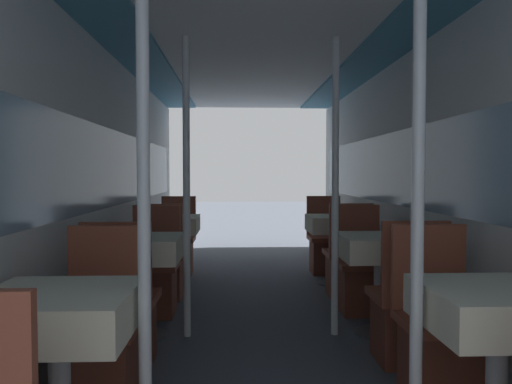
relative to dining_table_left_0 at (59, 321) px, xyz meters
name	(u,v)px	position (x,y,z in m)	size (l,w,h in m)	color
wall_left	(97,184)	(-0.38, 1.97, 0.52)	(0.05, 8.19, 2.27)	silver
wall_right	(419,184)	(2.21, 1.97, 0.52)	(0.05, 8.19, 2.27)	silver
ceiling_panel	(260,39)	(0.91, 1.97, 1.67)	(2.59, 8.19, 0.07)	silver
dining_table_left_0	(59,321)	(0.00, 0.00, 0.00)	(0.60, 0.60, 0.76)	#4C4C51
chair_left_far_0	(100,352)	(0.00, 0.60, -0.35)	(0.43, 0.43, 0.95)	brown
support_pole_left_0	(144,200)	(0.35, 0.00, 0.49)	(0.05, 0.05, 2.27)	silver
dining_table_left_1	(141,253)	(0.00, 1.74, 0.00)	(0.60, 0.60, 0.76)	#4C4C51
chair_left_near_1	(123,322)	(0.00, 1.14, -0.35)	(0.43, 0.43, 0.95)	brown
chair_left_far_1	(154,281)	(0.00, 2.33, -0.35)	(0.43, 0.43, 0.95)	brown
support_pole_left_1	(187,188)	(0.35, 1.74, 0.49)	(0.05, 0.05, 2.27)	silver
dining_table_left_2	(171,228)	(0.00, 3.47, 0.00)	(0.60, 0.60, 0.76)	#4C4C51
chair_left_near_2	(163,269)	(0.00, 2.87, -0.35)	(0.43, 0.43, 0.95)	brown
chair_left_far_2	(177,250)	(0.00, 4.07, -0.35)	(0.43, 0.43, 0.95)	brown
dining_table_right_0	(498,316)	(1.83, 0.00, 0.00)	(0.60, 0.60, 0.76)	#4C4C51
chair_right_far_0	(439,348)	(1.83, 0.60, -0.35)	(0.43, 0.43, 0.95)	brown
support_pole_right_0	(418,200)	(1.48, 0.00, 0.49)	(0.05, 0.05, 2.27)	silver
dining_table_right_1	(380,251)	(1.83, 1.74, 0.00)	(0.60, 0.60, 0.76)	#4C4C51
chair_right_near_1	(406,319)	(1.83, 1.14, -0.35)	(0.43, 0.43, 0.95)	brown
chair_right_far_1	(360,279)	(1.83, 2.33, -0.35)	(0.43, 0.43, 0.95)	brown
support_pole_right_1	(335,187)	(1.48, 1.74, 0.49)	(0.05, 0.05, 2.27)	silver
dining_table_right_2	(335,227)	(1.83, 3.47, 0.00)	(0.60, 0.60, 0.76)	#4C4C51
chair_right_near_2	(347,268)	(1.83, 2.87, -0.35)	(0.43, 0.43, 0.95)	brown
chair_right_far_2	(326,249)	(1.83, 4.07, -0.35)	(0.43, 0.43, 0.95)	brown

